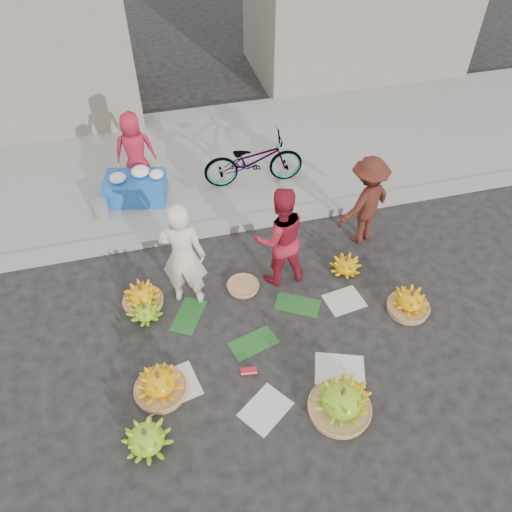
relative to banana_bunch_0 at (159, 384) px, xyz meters
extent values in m
plane|color=black|center=(1.43, 0.63, -0.19)|extent=(80.00, 80.00, 0.00)
cube|color=gray|center=(1.43, 2.83, -0.12)|extent=(40.00, 0.25, 0.15)
cube|color=gray|center=(1.43, 4.93, -0.13)|extent=(40.00, 4.00, 0.12)
cylinder|color=#A27044|center=(0.00, 0.00, -0.15)|extent=(0.65, 0.65, 0.09)
cylinder|color=#4B2F1E|center=(0.00, 0.00, 0.20)|extent=(0.05, 0.05, 0.12)
cylinder|color=#4B2F1E|center=(-0.24, -0.65, 0.12)|extent=(0.05, 0.05, 0.12)
cylinder|color=#A27044|center=(2.10, -0.81, -0.15)|extent=(0.76, 0.76, 0.09)
cylinder|color=#4B2F1E|center=(2.10, -0.81, 0.26)|extent=(0.05, 0.05, 0.12)
cylinder|color=#4B2F1E|center=(2.27, -0.69, 0.09)|extent=(0.05, 0.05, 0.12)
cylinder|color=#A27044|center=(3.66, 0.44, -0.15)|extent=(0.59, 0.59, 0.09)
cylinder|color=#4B2F1E|center=(3.66, 0.44, 0.17)|extent=(0.05, 0.05, 0.12)
cylinder|color=#4B2F1E|center=(3.06, 1.41, 0.06)|extent=(0.05, 0.05, 0.12)
cylinder|color=#4B2F1E|center=(-0.07, 1.26, 0.04)|extent=(0.05, 0.05, 0.12)
cylinder|color=#A27044|center=(-0.08, 1.52, -0.15)|extent=(0.57, 0.57, 0.09)
cylinder|color=#4B2F1E|center=(-0.08, 1.52, 0.16)|extent=(0.05, 0.05, 0.12)
cylinder|color=#A27044|center=(1.42, 1.47, -0.17)|extent=(0.55, 0.55, 0.05)
cube|color=red|center=(1.15, -0.02, -0.14)|extent=(0.22, 0.10, 0.09)
imported|color=#F0E2CA|center=(0.59, 1.48, 0.69)|extent=(0.75, 0.62, 1.77)
imported|color=red|center=(2.00, 1.56, 0.64)|extent=(0.83, 0.66, 1.66)
imported|color=maroon|center=(3.57, 2.07, 0.59)|extent=(1.16, 0.94, 1.57)
cube|color=#1A54AE|center=(0.06, 3.93, 0.15)|extent=(1.17, 0.87, 0.44)
ellipsoid|color=white|center=(-0.20, 3.89, 0.44)|extent=(0.28, 0.28, 0.15)
ellipsoid|color=white|center=(0.19, 3.97, 0.45)|extent=(0.31, 0.31, 0.17)
ellipsoid|color=white|center=(0.45, 3.84, 0.43)|extent=(0.24, 0.24, 0.13)
cylinder|color=slate|center=(-0.58, 3.59, 0.08)|extent=(0.27, 0.27, 0.31)
imported|color=red|center=(0.16, 4.35, 0.65)|extent=(0.73, 0.50, 1.44)
imported|color=gray|center=(2.20, 3.88, 0.40)|extent=(0.75, 1.85, 0.95)
camera|label=1|loc=(0.35, -3.48, 5.54)|focal=35.00mm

